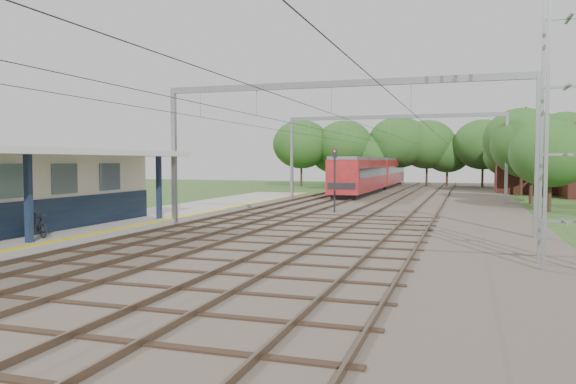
% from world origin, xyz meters
% --- Properties ---
extents(ground, '(160.00, 160.00, 0.00)m').
position_xyz_m(ground, '(0.00, 0.00, 0.00)').
color(ground, '#2D4C1E').
rests_on(ground, ground).
extents(ballast_bed, '(18.00, 90.00, 0.10)m').
position_xyz_m(ballast_bed, '(4.00, 30.00, 0.05)').
color(ballast_bed, '#473D33').
rests_on(ballast_bed, ground).
extents(platform, '(5.00, 52.00, 0.35)m').
position_xyz_m(platform, '(-7.50, 14.00, 0.17)').
color(platform, gray).
rests_on(platform, ground).
extents(yellow_stripe, '(0.45, 52.00, 0.01)m').
position_xyz_m(yellow_stripe, '(-5.25, 14.00, 0.35)').
color(yellow_stripe, yellow).
rests_on(yellow_stripe, platform).
extents(rail_tracks, '(11.80, 88.00, 0.15)m').
position_xyz_m(rail_tracks, '(1.50, 30.00, 0.18)').
color(rail_tracks, brown).
rests_on(rail_tracks, ballast_bed).
extents(catenary_system, '(17.22, 88.00, 7.00)m').
position_xyz_m(catenary_system, '(3.39, 25.28, 5.51)').
color(catenary_system, gray).
rests_on(catenary_system, ground).
extents(lattice_pylon, '(1.30, 1.30, 12.00)m').
position_xyz_m(lattice_pylon, '(12.00, 8.00, 6.00)').
color(lattice_pylon, gray).
rests_on(lattice_pylon, ground).
extents(tree_band, '(31.72, 30.88, 8.82)m').
position_xyz_m(tree_band, '(3.84, 57.12, 4.92)').
color(tree_band, '#382619').
rests_on(tree_band, ground).
extents(house_far, '(8.00, 6.12, 8.66)m').
position_xyz_m(house_far, '(16.00, 52.00, 3.23)').
color(house_far, brown).
rests_on(house_far, ground).
extents(bicycle, '(1.61, 1.07, 0.94)m').
position_xyz_m(bicycle, '(-6.63, 7.24, 0.82)').
color(bicycle, black).
rests_on(bicycle, platform).
extents(train, '(2.72, 33.92, 3.59)m').
position_xyz_m(train, '(-0.50, 51.08, 2.01)').
color(train, black).
rests_on(train, ballast_bed).
extents(signal_post, '(0.29, 0.26, 4.03)m').
position_xyz_m(signal_post, '(1.35, 23.68, 2.47)').
color(signal_post, black).
rests_on(signal_post, ground).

